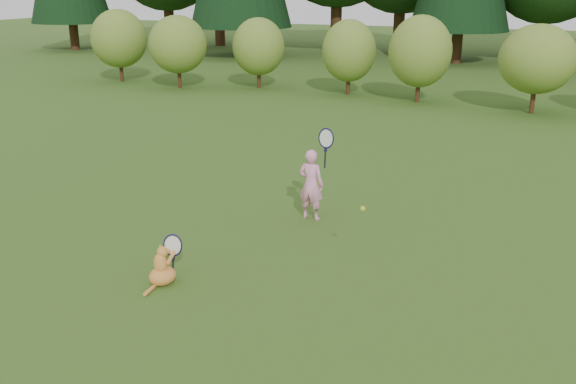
% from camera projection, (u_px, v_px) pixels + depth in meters
% --- Properties ---
extents(ground, '(100.00, 100.00, 0.00)m').
position_uv_depth(ground, '(253.00, 254.00, 9.00)').
color(ground, '#2D5517').
rests_on(ground, ground).
extents(shrub_row, '(28.00, 3.00, 2.80)m').
position_uv_depth(shrub_row, '(429.00, 58.00, 20.01)').
color(shrub_row, '#597E27').
rests_on(shrub_row, ground).
extents(child, '(0.65, 0.36, 1.72)m').
position_uv_depth(child, '(312.00, 183.00, 10.16)').
color(child, '#F995C1').
rests_on(child, ground).
extents(cat, '(0.48, 0.72, 0.71)m').
position_uv_depth(cat, '(162.00, 264.00, 8.05)').
color(cat, orange).
rests_on(cat, ground).
extents(tennis_ball, '(0.07, 0.07, 0.07)m').
position_uv_depth(tennis_ball, '(363.00, 209.00, 8.15)').
color(tennis_ball, gold).
rests_on(tennis_ball, ground).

